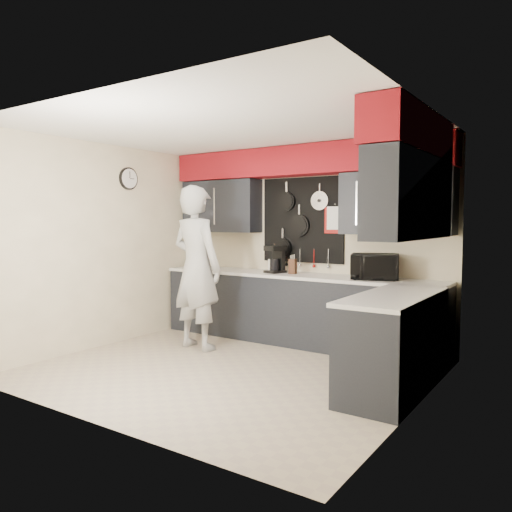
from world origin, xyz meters
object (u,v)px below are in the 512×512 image
Objects in this scene: knife_block at (293,266)px; person at (197,268)px; microwave at (375,267)px; utensil_crock at (273,266)px; coffee_maker at (276,259)px.

person is (-0.88, -0.90, 0.01)m from knife_block.
microwave is 2.79× the size of knife_block.
microwave is at bearing -1.43° from utensil_crock.
coffee_maker is at bearing -118.24° from person.
coffee_maker is 0.18× the size of person.
person is (-1.99, -0.92, -0.05)m from microwave.
microwave is at bearing -149.93° from person.
utensil_crock is 0.13m from coffee_maker.
utensil_crock is 1.09m from person.
utensil_crock is at bearing 172.03° from coffee_maker.
utensil_crock is at bearing 160.30° from microwave.
coffee_maker is at bearing -23.88° from utensil_crock.
coffee_maker is at bearing 161.54° from microwave.
person is at bearing -107.64° from coffee_maker.
microwave is 1.11m from knife_block.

